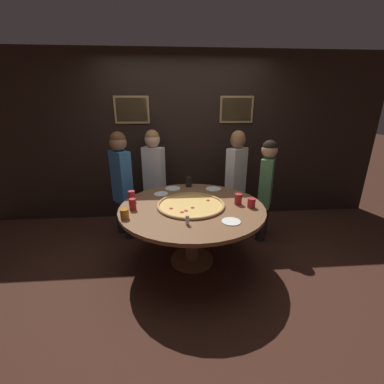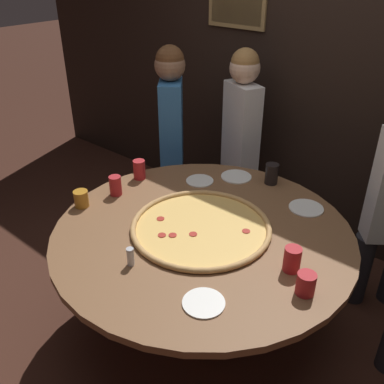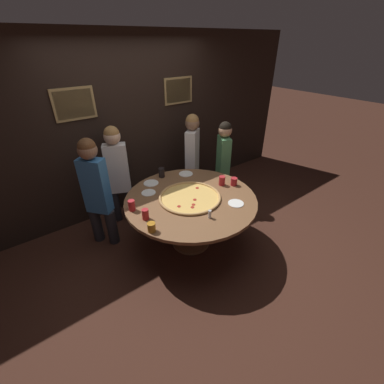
{
  "view_description": "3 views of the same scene",
  "coord_description": "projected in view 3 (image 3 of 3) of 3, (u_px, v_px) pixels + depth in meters",
  "views": [
    {
      "loc": [
        -0.21,
        -2.71,
        1.88
      ],
      "look_at": [
        -0.0,
        -0.06,
        0.93
      ],
      "focal_mm": 24.0,
      "sensor_mm": 36.0,
      "label": 1
    },
    {
      "loc": [
        1.21,
        -1.53,
        2.1
      ],
      "look_at": [
        -0.08,
        0.01,
        0.95
      ],
      "focal_mm": 40.0,
      "sensor_mm": 36.0,
      "label": 2
    },
    {
      "loc": [
        -1.63,
        -2.19,
        2.47
      ],
      "look_at": [
        0.04,
        0.03,
        0.79
      ],
      "focal_mm": 24.0,
      "sensor_mm": 36.0,
      "label": 3
    }
  ],
  "objects": [
    {
      "name": "white_plate_beside_cup",
      "position": [
        186.0,
        174.0,
        3.79
      ],
      "size": [
        0.21,
        0.21,
        0.01
      ],
      "primitive_type": "cylinder",
      "color": "white",
      "rests_on": "dining_table"
    },
    {
      "name": "drink_cup_beside_pizza",
      "position": [
        234.0,
        182.0,
        3.48
      ],
      "size": [
        0.09,
        0.09,
        0.11
      ],
      "primitive_type": "cylinder",
      "color": "#B22328",
      "rests_on": "dining_table"
    },
    {
      "name": "white_plate_near_front",
      "position": [
        149.0,
        193.0,
        3.33
      ],
      "size": [
        0.18,
        0.18,
        0.01
      ],
      "primitive_type": "cylinder",
      "color": "white",
      "rests_on": "dining_table"
    },
    {
      "name": "diner_far_right",
      "position": [
        118.0,
        170.0,
        3.66
      ],
      "size": [
        0.39,
        0.28,
        1.49
      ],
      "rotation": [
        0.0,
        0.0,
        2.71
      ],
      "color": "#232328",
      "rests_on": "ground_plane"
    },
    {
      "name": "white_plate_right_side",
      "position": [
        236.0,
        203.0,
        3.11
      ],
      "size": [
        0.19,
        0.19,
        0.01
      ],
      "primitive_type": "cylinder",
      "color": "white",
      "rests_on": "dining_table"
    },
    {
      "name": "dining_table",
      "position": [
        191.0,
        206.0,
        3.29
      ],
      "size": [
        1.66,
        1.66,
        0.74
      ],
      "color": "brown",
      "rests_on": "ground_plane"
    },
    {
      "name": "diner_far_left",
      "position": [
        96.0,
        188.0,
        3.21
      ],
      "size": [
        0.34,
        0.38,
        1.5
      ],
      "rotation": [
        0.0,
        0.0,
        2.26
      ],
      "color": "#232328",
      "rests_on": "ground_plane"
    },
    {
      "name": "drink_cup_near_left",
      "position": [
        152.0,
        227.0,
        2.65
      ],
      "size": [
        0.09,
        0.09,
        0.1
      ],
      "primitive_type": "cylinder",
      "color": "#BC7A23",
      "rests_on": "dining_table"
    },
    {
      "name": "drink_cup_front_edge",
      "position": [
        145.0,
        214.0,
        2.82
      ],
      "size": [
        0.08,
        0.08,
        0.13
      ],
      "primitive_type": "cylinder",
      "color": "#B22328",
      "rests_on": "dining_table"
    },
    {
      "name": "drink_cup_near_right",
      "position": [
        162.0,
        173.0,
        3.68
      ],
      "size": [
        0.09,
        0.09,
        0.14
      ],
      "primitive_type": "cylinder",
      "color": "black",
      "rests_on": "dining_table"
    },
    {
      "name": "diner_centre_back",
      "position": [
        223.0,
        159.0,
        4.12
      ],
      "size": [
        0.27,
        0.37,
        1.4
      ],
      "rotation": [
        0.0,
        0.0,
        -2.04
      ],
      "color": "#232328",
      "rests_on": "ground_plane"
    },
    {
      "name": "giant_pizza",
      "position": [
        190.0,
        197.0,
        3.22
      ],
      "size": [
        0.78,
        0.78,
        0.03
      ],
      "color": "#EAB75B",
      "rests_on": "dining_table"
    },
    {
      "name": "back_wall",
      "position": [
        135.0,
        127.0,
        3.92
      ],
      "size": [
        6.4,
        0.08,
        2.6
      ],
      "color": "black",
      "rests_on": "ground_plane"
    },
    {
      "name": "drink_cup_far_right",
      "position": [
        222.0,
        181.0,
        3.48
      ],
      "size": [
        0.08,
        0.08,
        0.13
      ],
      "primitive_type": "cylinder",
      "color": "#B22328",
      "rests_on": "dining_table"
    },
    {
      "name": "diner_side_left",
      "position": [
        192.0,
        154.0,
        4.2
      ],
      "size": [
        0.37,
        0.33,
        1.48
      ],
      "rotation": [
        0.0,
        0.0,
        -2.48
      ],
      "color": "#232328",
      "rests_on": "ground_plane"
    },
    {
      "name": "white_plate_far_back",
      "position": [
        151.0,
        183.0,
        3.55
      ],
      "size": [
        0.21,
        0.21,
        0.01
      ],
      "primitive_type": "cylinder",
      "color": "white",
      "rests_on": "dining_table"
    },
    {
      "name": "ground_plane",
      "position": [
        191.0,
        242.0,
        3.61
      ],
      "size": [
        24.0,
        24.0,
        0.0
      ],
      "primitive_type": "plane",
      "color": "#422319"
    },
    {
      "name": "condiment_shaker",
      "position": [
        210.0,
        214.0,
        2.85
      ],
      "size": [
        0.04,
        0.04,
        0.1
      ],
      "color": "silver",
      "rests_on": "dining_table"
    },
    {
      "name": "drink_cup_centre_back",
      "position": [
        132.0,
        205.0,
        2.97
      ],
      "size": [
        0.08,
        0.08,
        0.13
      ],
      "primitive_type": "cylinder",
      "color": "#B22328",
      "rests_on": "dining_table"
    }
  ]
}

